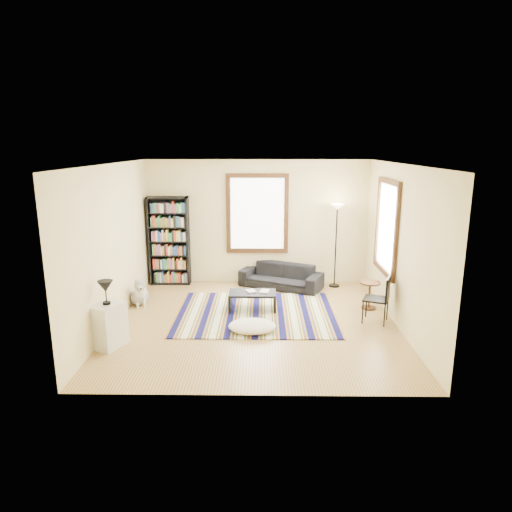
{
  "coord_description": "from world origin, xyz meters",
  "views": [
    {
      "loc": [
        0.12,
        -7.73,
        3.11
      ],
      "look_at": [
        0.0,
        0.5,
        1.1
      ],
      "focal_mm": 32.0,
      "sensor_mm": 36.0,
      "label": 1
    }
  ],
  "objects_px": {
    "floor_lamp": "(336,246)",
    "folding_chair": "(376,299)",
    "coffee_table": "(252,301)",
    "floor_cushion": "(252,326)",
    "white_cabinet": "(109,325)",
    "dog": "(140,291)",
    "sofa": "(281,276)",
    "side_table": "(369,295)",
    "bookshelf": "(169,241)"
  },
  "relations": [
    {
      "from": "bookshelf",
      "to": "floor_lamp",
      "type": "distance_m",
      "value": 3.74
    },
    {
      "from": "side_table",
      "to": "dog",
      "type": "height_order",
      "value": "dog"
    },
    {
      "from": "floor_cushion",
      "to": "white_cabinet",
      "type": "xyz_separation_m",
      "value": [
        -2.25,
        -0.59,
        0.25
      ]
    },
    {
      "from": "sofa",
      "to": "side_table",
      "type": "xyz_separation_m",
      "value": [
        1.66,
        -1.33,
        0.01
      ]
    },
    {
      "from": "bookshelf",
      "to": "white_cabinet",
      "type": "relative_size",
      "value": 2.86
    },
    {
      "from": "folding_chair",
      "to": "dog",
      "type": "xyz_separation_m",
      "value": [
        -4.47,
        0.85,
        -0.15
      ]
    },
    {
      "from": "floor_lamp",
      "to": "folding_chair",
      "type": "relative_size",
      "value": 2.16
    },
    {
      "from": "sofa",
      "to": "bookshelf",
      "type": "xyz_separation_m",
      "value": [
        -2.52,
        0.27,
        0.74
      ]
    },
    {
      "from": "folding_chair",
      "to": "side_table",
      "type": "bearing_deg",
      "value": 108.31
    },
    {
      "from": "coffee_table",
      "to": "floor_cushion",
      "type": "relative_size",
      "value": 1.11
    },
    {
      "from": "sofa",
      "to": "side_table",
      "type": "relative_size",
      "value": 3.34
    },
    {
      "from": "bookshelf",
      "to": "folding_chair",
      "type": "relative_size",
      "value": 2.33
    },
    {
      "from": "coffee_table",
      "to": "dog",
      "type": "bearing_deg",
      "value": 173.13
    },
    {
      "from": "folding_chair",
      "to": "dog",
      "type": "bearing_deg",
      "value": -168.27
    },
    {
      "from": "floor_lamp",
      "to": "side_table",
      "type": "relative_size",
      "value": 3.44
    },
    {
      "from": "coffee_table",
      "to": "white_cabinet",
      "type": "relative_size",
      "value": 1.29
    },
    {
      "from": "coffee_table",
      "to": "floor_lamp",
      "type": "bearing_deg",
      "value": 40.45
    },
    {
      "from": "floor_lamp",
      "to": "dog",
      "type": "xyz_separation_m",
      "value": [
        -4.07,
        -1.28,
        -0.65
      ]
    },
    {
      "from": "folding_chair",
      "to": "dog",
      "type": "relative_size",
      "value": 1.54
    },
    {
      "from": "sofa",
      "to": "dog",
      "type": "xyz_separation_m",
      "value": [
        -2.86,
        -1.18,
        0.02
      ]
    },
    {
      "from": "sofa",
      "to": "coffee_table",
      "type": "bearing_deg",
      "value": -88.04
    },
    {
      "from": "coffee_table",
      "to": "floor_cushion",
      "type": "xyz_separation_m",
      "value": [
        0.02,
        -1.07,
        -0.08
      ]
    },
    {
      "from": "floor_cushion",
      "to": "folding_chair",
      "type": "distance_m",
      "value": 2.28
    },
    {
      "from": "sofa",
      "to": "white_cabinet",
      "type": "height_order",
      "value": "white_cabinet"
    },
    {
      "from": "floor_lamp",
      "to": "dog",
      "type": "distance_m",
      "value": 4.31
    },
    {
      "from": "floor_cushion",
      "to": "side_table",
      "type": "xyz_separation_m",
      "value": [
        2.25,
        1.18,
        0.17
      ]
    },
    {
      "from": "sofa",
      "to": "dog",
      "type": "distance_m",
      "value": 3.09
    },
    {
      "from": "coffee_table",
      "to": "floor_cushion",
      "type": "distance_m",
      "value": 1.07
    },
    {
      "from": "bookshelf",
      "to": "floor_lamp",
      "type": "xyz_separation_m",
      "value": [
        3.73,
        -0.17,
        -0.07
      ]
    },
    {
      "from": "white_cabinet",
      "to": "side_table",
      "type": "bearing_deg",
      "value": 45.67
    },
    {
      "from": "bookshelf",
      "to": "white_cabinet",
      "type": "xyz_separation_m",
      "value": [
        -0.31,
        -3.38,
        -0.65
      ]
    },
    {
      "from": "bookshelf",
      "to": "floor_lamp",
      "type": "relative_size",
      "value": 1.08
    },
    {
      "from": "floor_cushion",
      "to": "side_table",
      "type": "relative_size",
      "value": 1.51
    },
    {
      "from": "floor_lamp",
      "to": "side_table",
      "type": "distance_m",
      "value": 1.64
    },
    {
      "from": "white_cabinet",
      "to": "floor_lamp",
      "type": "bearing_deg",
      "value": 62.55
    },
    {
      "from": "sofa",
      "to": "floor_cushion",
      "type": "distance_m",
      "value": 2.59
    },
    {
      "from": "sofa",
      "to": "side_table",
      "type": "height_order",
      "value": "side_table"
    },
    {
      "from": "sofa",
      "to": "white_cabinet",
      "type": "bearing_deg",
      "value": -107.67
    },
    {
      "from": "floor_lamp",
      "to": "white_cabinet",
      "type": "distance_m",
      "value": 5.19
    },
    {
      "from": "side_table",
      "to": "dog",
      "type": "xyz_separation_m",
      "value": [
        -4.52,
        0.16,
        0.01
      ]
    },
    {
      "from": "sofa",
      "to": "side_table",
      "type": "bearing_deg",
      "value": -13.96
    },
    {
      "from": "sofa",
      "to": "white_cabinet",
      "type": "distance_m",
      "value": 4.21
    },
    {
      "from": "floor_cushion",
      "to": "floor_lamp",
      "type": "distance_m",
      "value": 3.28
    },
    {
      "from": "floor_cushion",
      "to": "folding_chair",
      "type": "bearing_deg",
      "value": 12.56
    },
    {
      "from": "side_table",
      "to": "floor_lamp",
      "type": "bearing_deg",
      "value": 107.67
    },
    {
      "from": "floor_lamp",
      "to": "folding_chair",
      "type": "bearing_deg",
      "value": -79.17
    },
    {
      "from": "side_table",
      "to": "dog",
      "type": "bearing_deg",
      "value": 178.02
    },
    {
      "from": "dog",
      "to": "floor_lamp",
      "type": "bearing_deg",
      "value": -3.26
    },
    {
      "from": "sofa",
      "to": "floor_cushion",
      "type": "bearing_deg",
      "value": -78.43
    },
    {
      "from": "floor_lamp",
      "to": "side_table",
      "type": "xyz_separation_m",
      "value": [
        0.46,
        -1.43,
        -0.66
      ]
    }
  ]
}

